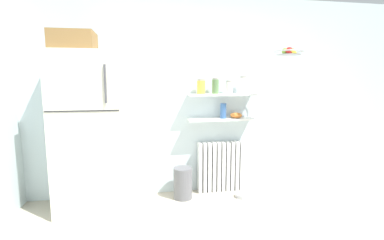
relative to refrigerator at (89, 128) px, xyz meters
The scene contains 14 objects.
back_wall 1.43m from the refrigerator, 15.04° to the left, with size 7.04×0.10×2.60m, color silver.
refrigerator is the anchor object (origin of this frame).
radiator 1.79m from the refrigerator, ahead, with size 0.63×0.12×0.69m.
wall_shelf_lower 1.67m from the refrigerator, ahead, with size 0.90×0.22×0.03m, color white.
wall_shelf_upper 1.71m from the refrigerator, ahead, with size 0.90×0.22×0.03m, color white.
storage_jar_0 1.47m from the refrigerator, ahead, with size 0.11×0.11×0.19m.
storage_jar_1 1.65m from the refrigerator, ahead, with size 0.09×0.09×0.21m.
storage_jar_2 1.82m from the refrigerator, ahead, with size 0.09×0.09×0.17m.
storage_jar_3 2.01m from the refrigerator, ahead, with size 0.09×0.09×0.23m.
vase 1.69m from the refrigerator, ahead, with size 0.08×0.08×0.20m, color #38609E.
shelf_bowl 1.87m from the refrigerator, ahead, with size 0.16×0.16×0.07m, color orange.
trash_bin 1.35m from the refrigerator, ahead, with size 0.24×0.24×0.41m, color slate.
pet_food_bowl 2.11m from the refrigerator, ahead, with size 0.18×0.18×0.05m, color #B7B7BC.
hanging_fruit_basket 2.53m from the refrigerator, ahead, with size 0.34×0.34×0.09m.
Camera 1 is at (-0.73, -1.69, 1.54)m, focal length 26.33 mm.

